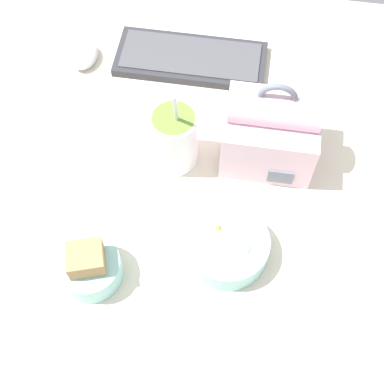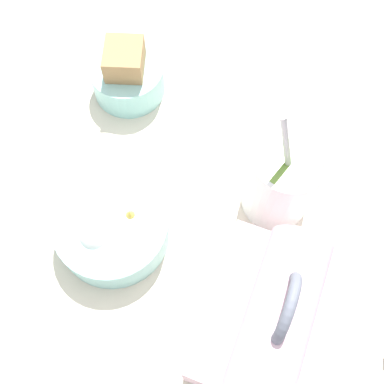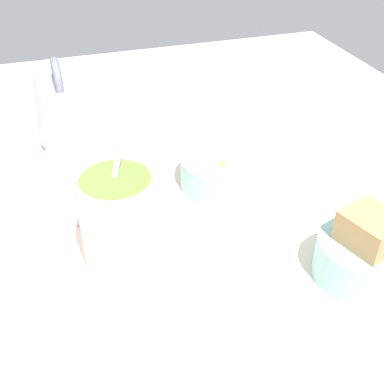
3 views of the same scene
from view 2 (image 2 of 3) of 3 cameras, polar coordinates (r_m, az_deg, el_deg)
desk_surface at (r=64.96cm, az=3.22°, el=1.41°), size 140.00×110.00×2.00cm
lunch_bag at (r=51.74cm, az=9.30°, el=-15.11°), size 16.02×13.57×18.96cm
soup_cup at (r=57.80cm, az=10.56°, el=1.31°), size 8.36×8.36×19.99cm
bento_bowl_sandwich at (r=69.26cm, az=-7.66°, el=13.52°), size 10.13×10.13×8.46cm
bento_bowl_snacks at (r=59.30cm, az=-9.39°, el=-4.28°), size 13.79×13.79×6.03cm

